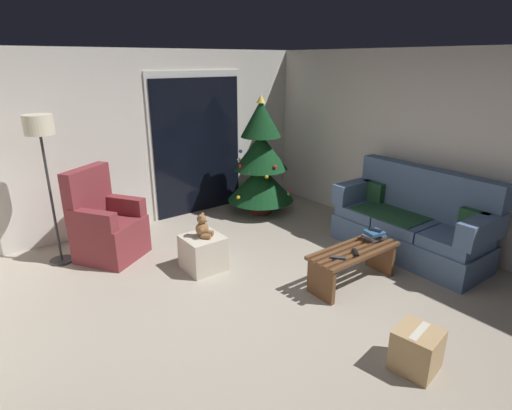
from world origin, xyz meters
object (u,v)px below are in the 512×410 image
Objects in this scene: floor_lamp at (41,140)px; christmas_tree at (261,162)px; book_stack at (374,235)px; teddy_bear_chestnut at (203,227)px; remote_graphite at (338,258)px; armchair at (106,227)px; cell_phone at (375,230)px; cardboard_box_taped_mid_floor at (417,350)px; remote_black at (355,252)px; couch at (412,223)px; coffee_table at (353,261)px; ottoman at (203,253)px.

christmas_tree is at bearing -2.02° from floor_lamp.
teddy_bear_chestnut reaches higher than book_stack.
remote_graphite is 0.55× the size of teddy_bear_chestnut.
christmas_tree is at bearing 2.44° from armchair.
cell_phone is 0.37× the size of cardboard_box_taped_mid_floor.
remote_graphite is at bearing -55.82° from armchair.
book_stack is 3.89m from floor_lamp.
remote_black is at bearing -104.96° from christmas_tree.
couch reaches higher than cardboard_box_taped_mid_floor.
christmas_tree is (0.59, 2.40, 0.55)m from coffee_table.
remote_graphite is 1.59m from ottoman.
cell_phone reaches higher than remote_black.
christmas_tree is (0.66, 2.48, 0.40)m from remote_black.
cardboard_box_taped_mid_floor is (-1.84, -1.28, -0.22)m from couch.
remote_graphite is (-0.24, 0.02, 0.00)m from remote_black.
cardboard_box_taped_mid_floor is (-1.23, -3.60, -0.65)m from christmas_tree.
remote_graphite is (-1.51, -0.13, 0.03)m from couch.
coffee_table is 2.50× the size of ottoman.
coffee_table is at bearing -96.69° from remote_black.
cardboard_box_taped_mid_floor is at bearing -145.24° from couch.
cell_phone reaches higher than remote_graphite.
book_stack is 3.22m from armchair.
remote_black is at bearing 63.11° from cardboard_box_taped_mid_floor.
remote_black is 0.14× the size of armchair.
ottoman is (1.30, -1.22, -1.30)m from floor_lamp.
christmas_tree is (-0.61, 2.33, 0.43)m from couch.
armchair reaches higher than ottoman.
armchair is (-1.91, 2.30, 0.13)m from coffee_table.
cardboard_box_taped_mid_floor is at bearing 100.27° from remote_black.
remote_graphite is at bearing -58.82° from ottoman.
coffee_table is at bearing 171.31° from cell_phone.
armchair is at bearing 129.75° from coffee_table.
armchair is (-3.11, 2.22, 0.00)m from couch.
couch is 2.63m from ottoman.
remote_black is 0.35× the size of ottoman.
remote_black is 3.66m from floor_lamp.
teddy_bear_chestnut is at bearing 140.26° from book_stack.
cell_phone reaches higher than ottoman.
cardboard_box_taped_mid_floor is (-1.02, -1.23, -0.29)m from book_stack.
ottoman is at bearing -52.11° from armchair.
remote_black is 0.47m from book_stack.
couch reaches higher than coffee_table.
remote_black is 1.72m from teddy_bear_chestnut.
ottoman is at bearing 152.39° from couch.
christmas_tree is 6.52× the size of teddy_bear_chestnut.
christmas_tree reaches higher than floor_lamp.
floor_lamp reaches higher than couch.
couch is 0.82m from book_stack.
ottoman is 1.14× the size of cardboard_box_taped_mid_floor.
coffee_table is 7.05× the size of remote_black.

